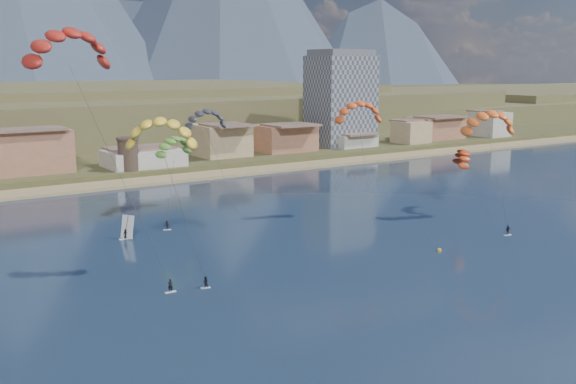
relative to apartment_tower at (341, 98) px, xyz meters
The scene contains 14 objects.
ground 154.68m from the apartment_tower, 123.59° to the right, with size 2400.00×2400.00×0.00m, color black.
beach 89.54m from the apartment_tower, 165.49° to the right, with size 2200.00×12.00×0.90m.
foothills 122.11m from the apartment_tower, 120.93° to the left, with size 940.00×210.00×18.00m.
apartment_tower is the anchor object (origin of this frame).
watchtower 82.02m from the apartment_tower, behind, with size 5.82×5.82×8.60m.
kitesurfer_red 144.30m from the apartment_tower, 142.42° to the right, with size 14.52×17.59×35.66m.
kitesurfer_yellow 140.09m from the apartment_tower, 137.94° to the right, with size 10.71×12.93×22.92m.
kitesurfer_orange 102.94m from the apartment_tower, 112.49° to the right, with size 13.88×15.78×23.16m.
kitesurfer_green 104.54m from the apartment_tower, 146.06° to the right, with size 12.71×16.14×18.62m.
distant_kite_dark 98.10m from the apartment_tower, 143.97° to the right, with size 9.35×5.93×21.63m.
distant_kite_orange 101.13m from the apartment_tower, 126.14° to the right, with size 10.26×7.14×23.68m.
distant_kite_red 96.21m from the apartment_tower, 113.60° to the right, with size 7.22×8.07×14.36m.
windsurfer 126.20m from the apartment_tower, 144.59° to the right, with size 2.29×2.49×4.01m.
buoy 125.49m from the apartment_tower, 120.78° to the right, with size 0.68×0.68×0.68m.
Camera 1 is at (-53.39, -48.52, 28.55)m, focal length 40.98 mm.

